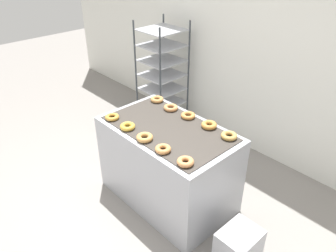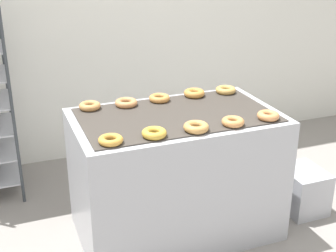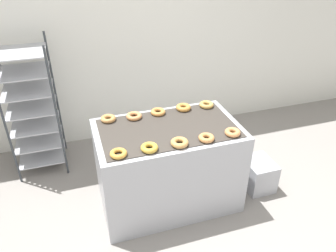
{
  "view_description": "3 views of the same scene",
  "coord_description": "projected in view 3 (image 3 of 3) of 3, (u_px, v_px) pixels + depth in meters",
  "views": [
    {
      "loc": [
        1.96,
        -1.18,
        2.5
      ],
      "look_at": [
        0.0,
        0.65,
        0.9
      ],
      "focal_mm": 35.0,
      "sensor_mm": 36.0,
      "label": 1
    },
    {
      "loc": [
        -1.07,
        -1.97,
        1.95
      ],
      "look_at": [
        0.0,
        0.8,
        0.74
      ],
      "focal_mm": 50.0,
      "sensor_mm": 36.0,
      "label": 2
    },
    {
      "loc": [
        -0.79,
        -1.8,
        2.43
      ],
      "look_at": [
        0.0,
        0.65,
        0.9
      ],
      "focal_mm": 35.0,
      "sensor_mm": 36.0,
      "label": 3
    }
  ],
  "objects": [
    {
      "name": "donut_far_rightmost",
      "position": [
        206.0,
        105.0,
        3.36
      ],
      "size": [
        0.15,
        0.15,
        0.04
      ],
      "primitive_type": "torus",
      "color": "tan",
      "rests_on": "fryer_machine"
    },
    {
      "name": "donut_near_right",
      "position": [
        206.0,
        138.0,
        2.82
      ],
      "size": [
        0.14,
        0.14,
        0.04
      ],
      "primitive_type": "torus",
      "color": "#C68349",
      "rests_on": "fryer_machine"
    },
    {
      "name": "donut_near_rightmost",
      "position": [
        233.0,
        132.0,
        2.9
      ],
      "size": [
        0.14,
        0.14,
        0.05
      ],
      "primitive_type": "torus",
      "color": "#C8834C",
      "rests_on": "fryer_machine"
    },
    {
      "name": "baking_rack_cart",
      "position": [
        32.0,
        107.0,
        3.59
      ],
      "size": [
        0.54,
        0.55,
        1.52
      ],
      "color": "#33383D",
      "rests_on": "ground_plane"
    },
    {
      "name": "donut_near_center",
      "position": [
        180.0,
        143.0,
        2.76
      ],
      "size": [
        0.15,
        0.15,
        0.05
      ],
      "primitive_type": "torus",
      "color": "#BD8949",
      "rests_on": "fryer_machine"
    },
    {
      "name": "ground_plane",
      "position": [
        190.0,
        248.0,
        2.92
      ],
      "size": [
        14.0,
        14.0,
        0.0
      ],
      "primitive_type": "plane",
      "color": "gray"
    },
    {
      "name": "donut_far_leftmost",
      "position": [
        108.0,
        119.0,
        3.11
      ],
      "size": [
        0.14,
        0.14,
        0.04
      ],
      "primitive_type": "torus",
      "color": "#BC8248",
      "rests_on": "fryer_machine"
    },
    {
      "name": "fryer_machine",
      "position": [
        168.0,
        166.0,
        3.23
      ],
      "size": [
        1.34,
        0.8,
        0.88
      ],
      "color": "#A8AAB2",
      "rests_on": "ground_plane"
    },
    {
      "name": "wall_back",
      "position": [
        131.0,
        31.0,
        3.95
      ],
      "size": [
        8.0,
        0.05,
        2.8
      ],
      "color": "silver",
      "rests_on": "ground_plane"
    },
    {
      "name": "donut_far_left",
      "position": [
        134.0,
        116.0,
        3.16
      ],
      "size": [
        0.15,
        0.15,
        0.04
      ],
      "primitive_type": "torus",
      "color": "#C5834E",
      "rests_on": "fryer_machine"
    },
    {
      "name": "donut_near_leftmost",
      "position": [
        118.0,
        153.0,
        2.63
      ],
      "size": [
        0.14,
        0.14,
        0.04
      ],
      "primitive_type": "torus",
      "color": "gold",
      "rests_on": "fryer_machine"
    },
    {
      "name": "donut_far_center",
      "position": [
        158.0,
        112.0,
        3.23
      ],
      "size": [
        0.15,
        0.15,
        0.04
      ],
      "primitive_type": "torus",
      "color": "#C58240",
      "rests_on": "fryer_machine"
    },
    {
      "name": "donut_far_right",
      "position": [
        183.0,
        107.0,
        3.31
      ],
      "size": [
        0.15,
        0.15,
        0.05
      ],
      "primitive_type": "torus",
      "color": "#C1833B",
      "rests_on": "fryer_machine"
    },
    {
      "name": "donut_near_left",
      "position": [
        149.0,
        148.0,
        2.69
      ],
      "size": [
        0.15,
        0.15,
        0.04
      ],
      "primitive_type": "torus",
      "color": "gold",
      "rests_on": "fryer_machine"
    },
    {
      "name": "glaze_bin",
      "position": [
        258.0,
        174.0,
        3.55
      ],
      "size": [
        0.29,
        0.36,
        0.33
      ],
      "color": "#A8AAB2",
      "rests_on": "ground_plane"
    }
  ]
}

